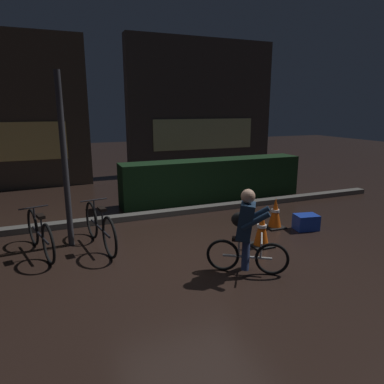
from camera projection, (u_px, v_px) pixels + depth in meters
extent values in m
plane|color=black|center=(194.00, 254.00, 5.72)|extent=(40.00, 40.00, 0.00)
cube|color=#56544F|center=(156.00, 214.00, 7.69)|extent=(12.00, 0.24, 0.12)
cube|color=black|center=(213.00, 180.00, 9.05)|extent=(4.80, 0.70, 1.06)
cube|color=#42382D|center=(4.00, 112.00, 9.91)|extent=(4.57, 0.50, 4.44)
cube|color=#F2D172|center=(7.00, 142.00, 9.86)|extent=(3.20, 0.04, 1.10)
cube|color=#383330|center=(202.00, 107.00, 12.84)|extent=(5.56, 0.50, 4.74)
cube|color=#BFCC8C|center=(204.00, 134.00, 12.82)|extent=(3.89, 0.04, 1.10)
cylinder|color=#2D2D33|center=(65.00, 162.00, 5.79)|extent=(0.10, 0.10, 2.92)
torus|color=black|center=(33.00, 227.00, 6.05)|extent=(0.21, 0.64, 0.65)
torus|color=black|center=(48.00, 244.00, 5.31)|extent=(0.21, 0.64, 0.65)
cylinder|color=black|center=(40.00, 235.00, 5.68)|extent=(0.28, 0.94, 0.04)
cylinder|color=black|center=(42.00, 227.00, 5.51)|extent=(0.03, 0.03, 0.36)
cube|color=black|center=(41.00, 216.00, 5.46)|extent=(0.15, 0.22, 0.05)
cylinder|color=black|center=(35.00, 219.00, 5.84)|extent=(0.03, 0.03, 0.41)
cylinder|color=black|center=(33.00, 207.00, 5.79)|extent=(0.45, 0.14, 0.02)
torus|color=black|center=(92.00, 220.00, 6.37)|extent=(0.15, 0.68, 0.68)
torus|color=black|center=(110.00, 237.00, 5.52)|extent=(0.15, 0.68, 0.68)
cylinder|color=black|center=(100.00, 228.00, 5.95)|extent=(0.20, 1.02, 0.04)
cylinder|color=black|center=(102.00, 220.00, 5.75)|extent=(0.03, 0.03, 0.38)
cube|color=black|center=(102.00, 209.00, 5.71)|extent=(0.13, 0.21, 0.05)
cylinder|color=black|center=(94.00, 212.00, 6.13)|extent=(0.03, 0.03, 0.43)
cylinder|color=black|center=(94.00, 200.00, 6.08)|extent=(0.46, 0.10, 0.02)
cube|color=black|center=(261.00, 245.00, 6.07)|extent=(0.36, 0.36, 0.03)
cone|color=#EA560F|center=(262.00, 228.00, 5.99)|extent=(0.26, 0.26, 0.61)
cylinder|color=white|center=(262.00, 226.00, 5.98)|extent=(0.16, 0.16, 0.05)
cube|color=black|center=(274.00, 227.00, 7.00)|extent=(0.36, 0.36, 0.03)
cone|color=#EA560F|center=(275.00, 212.00, 6.93)|extent=(0.26, 0.26, 0.59)
cylinder|color=white|center=(275.00, 211.00, 6.92)|extent=(0.16, 0.16, 0.05)
cube|color=#193DB7|center=(306.00, 222.00, 6.86)|extent=(0.49, 0.39, 0.30)
torus|color=black|center=(272.00, 259.00, 4.97)|extent=(0.43, 0.30, 0.48)
torus|color=black|center=(223.00, 255.00, 5.10)|extent=(0.43, 0.30, 0.48)
cylinder|color=silver|center=(247.00, 257.00, 5.04)|extent=(0.61, 0.42, 0.04)
cylinder|color=silver|center=(239.00, 248.00, 5.03)|extent=(0.03, 0.03, 0.26)
cube|color=black|center=(239.00, 239.00, 5.00)|extent=(0.22, 0.19, 0.05)
cylinder|color=silver|center=(261.00, 248.00, 4.97)|extent=(0.03, 0.03, 0.30)
cylinder|color=silver|center=(262.00, 239.00, 4.93)|extent=(0.27, 0.40, 0.02)
cylinder|color=navy|center=(246.00, 250.00, 5.12)|extent=(0.21, 0.23, 0.42)
cylinder|color=navy|center=(245.00, 256.00, 4.93)|extent=(0.21, 0.23, 0.42)
cube|color=#192D47|center=(246.00, 221.00, 4.92)|extent=(0.39, 0.41, 0.54)
sphere|color=tan|center=(248.00, 196.00, 4.83)|extent=(0.20, 0.20, 0.20)
cylinder|color=#192D47|center=(256.00, 215.00, 5.01)|extent=(0.38, 0.28, 0.29)
cylinder|color=#192D47|center=(256.00, 221.00, 4.75)|extent=(0.38, 0.28, 0.29)
ellipsoid|color=black|center=(242.00, 220.00, 5.13)|extent=(0.36, 0.31, 0.24)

